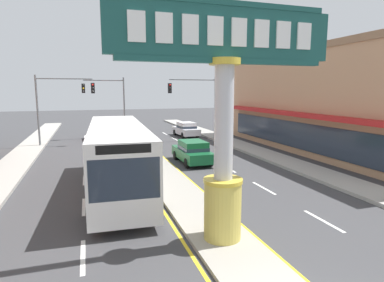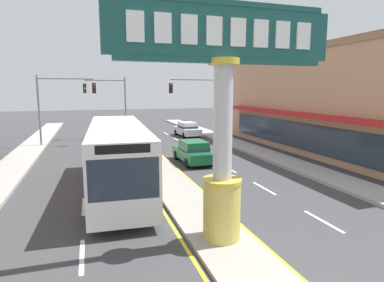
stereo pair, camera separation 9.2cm
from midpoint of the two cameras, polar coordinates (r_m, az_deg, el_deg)
name	(u,v)px [view 2 (the right image)]	position (r m, az deg, el deg)	size (l,w,h in m)	color
median_strip	(149,158)	(23.69, -7.52, -2.97)	(2.09, 52.00, 0.14)	gray
sidewalk_left	(6,174)	(21.93, -29.73, -5.01)	(2.21, 60.00, 0.18)	#9E9B93
sidewalk_right	(270,156)	(24.90, 13.60, -2.52)	(2.21, 60.00, 0.18)	#9E9B93
lane_markings	(152,163)	(22.41, -6.90, -3.82)	(8.83, 52.00, 0.01)	silver
district_sign	(223,118)	(10.10, 5.73, 4.11)	(7.13, 1.26, 7.37)	gold
storefront_right	(336,101)	(29.10, 24.07, 6.49)	(9.06, 23.38, 8.15)	tan
traffic_light_left_side	(60,98)	(30.67, -22.02, 7.02)	(4.86, 0.46, 6.20)	slate
traffic_light_right_side	(199,97)	(31.63, 1.39, 7.70)	(4.86, 0.46, 6.20)	slate
traffic_light_median_far	(110,97)	(34.51, -14.03, 7.45)	(4.20, 0.46, 6.20)	slate
sedan_near_right_lane	(187,129)	(34.80, -0.76, 2.10)	(2.01, 4.39, 1.53)	silver
bus_far_right_lane	(118,153)	(16.28, -12.72, -2.11)	(3.04, 11.31, 3.26)	silver
suv_near_left_lane	(103,130)	(33.78, -15.27, 1.92)	(2.15, 4.69, 1.90)	maroon
sedan_mid_left_lane	(193,151)	(22.12, 0.33, -1.85)	(1.87, 4.32, 1.53)	#14562D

